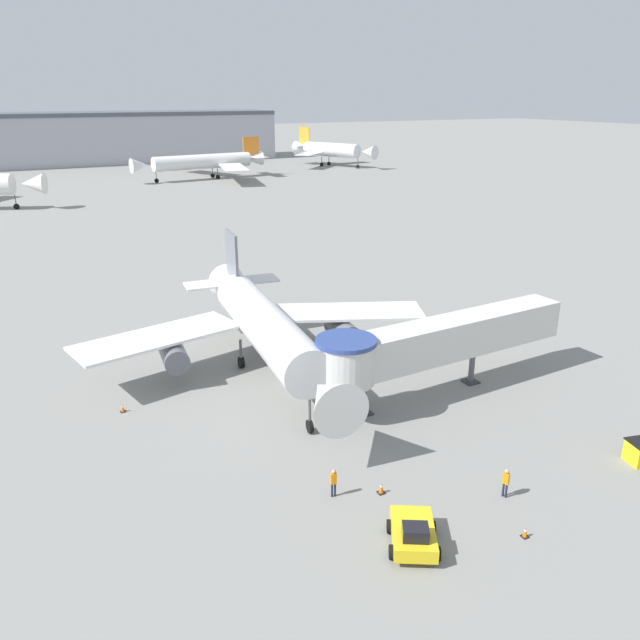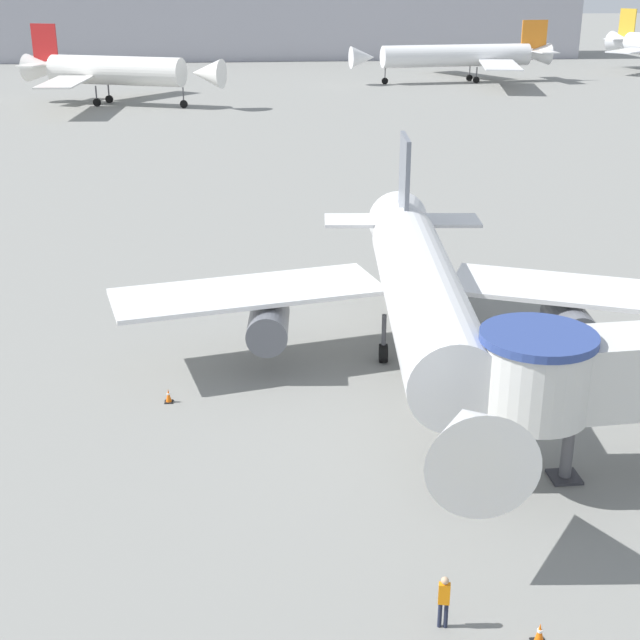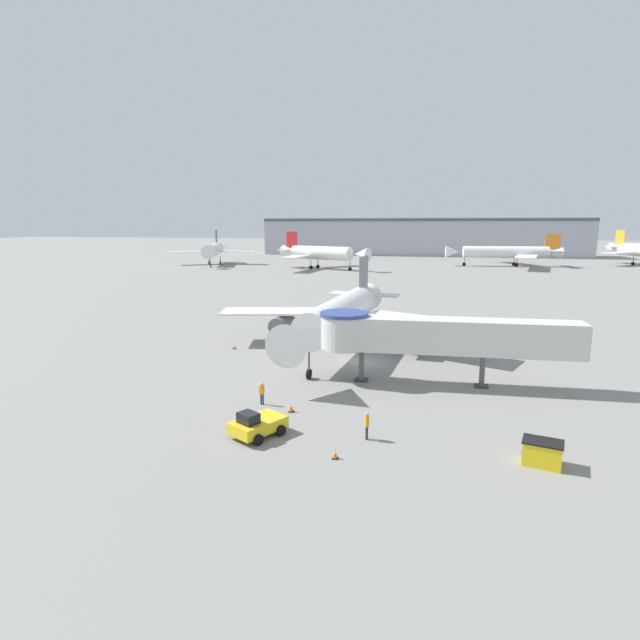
# 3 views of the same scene
# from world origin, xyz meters

# --- Properties ---
(ground_plane) EXTENTS (800.00, 800.00, 0.00)m
(ground_plane) POSITION_xyz_m (0.00, 0.00, 0.00)
(ground_plane) COLOR gray
(main_airplane) EXTENTS (29.20, 28.03, 9.47)m
(main_airplane) POSITION_xyz_m (-2.31, 3.18, 4.01)
(main_airplane) COLOR white
(main_airplane) RESTS_ON ground_plane
(jet_bridge) EXTENTS (21.27, 4.45, 5.92)m
(jet_bridge) POSITION_xyz_m (6.82, -5.92, 4.24)
(jet_bridge) COLOR silver
(jet_bridge) RESTS_ON ground_plane
(pushback_tug_yellow) EXTENTS (3.51, 4.01, 1.73)m
(pushback_tug_yellow) POSITION_xyz_m (-3.57, -19.07, 0.76)
(pushback_tug_yellow) COLOR yellow
(pushback_tug_yellow) RESTS_ON ground_plane
(service_container_yellow) EXTENTS (2.42, 1.92, 1.41)m
(service_container_yellow) POSITION_xyz_m (13.31, -19.15, 0.71)
(service_container_yellow) COLOR yellow
(service_container_yellow) RESTS_ON ground_plane
(traffic_cone_near_nose) EXTENTS (0.41, 0.41, 0.68)m
(traffic_cone_near_nose) POSITION_xyz_m (-2.61, -14.63, 0.33)
(traffic_cone_near_nose) COLOR black
(traffic_cone_near_nose) RESTS_ON ground_plane
(traffic_cone_port_wing) EXTENTS (0.38, 0.38, 0.63)m
(traffic_cone_port_wing) POSITION_xyz_m (-13.75, 1.63, 0.30)
(traffic_cone_port_wing) COLOR black
(traffic_cone_port_wing) RESTS_ON ground_plane
(traffic_cone_apron_front) EXTENTS (0.35, 0.35, 0.59)m
(traffic_cone_apron_front) POSITION_xyz_m (1.90, -21.04, 0.28)
(traffic_cone_apron_front) COLOR black
(traffic_cone_apron_front) RESTS_ON ground_plane
(ground_crew_marshaller) EXTENTS (0.36, 0.26, 1.71)m
(ground_crew_marshaller) POSITION_xyz_m (-5.14, -13.69, 0.99)
(ground_crew_marshaller) COLOR #1E2338
(ground_crew_marshaller) RESTS_ON ground_plane
(ground_crew_wing_walker) EXTENTS (0.31, 0.39, 1.76)m
(ground_crew_wing_walker) POSITION_xyz_m (3.30, -18.01, 1.01)
(ground_crew_wing_walker) COLOR #1E2338
(ground_crew_wing_walker) RESTS_ON ground_plane
(background_jet_teal_tail) EXTENTS (27.91, 28.84, 11.26)m
(background_jet_teal_tail) POSITION_xyz_m (-64.04, 105.34, 4.93)
(background_jet_teal_tail) COLOR white
(background_jet_teal_tail) RESTS_ON ground_plane
(background_jet_orange_tail) EXTENTS (35.79, 39.73, 10.16)m
(background_jet_orange_tail) POSITION_xyz_m (29.40, 121.19, 4.46)
(background_jet_orange_tail) COLOR white
(background_jet_orange_tail) RESTS_ON ground_plane
(background_jet_red_tail) EXTENTS (29.52, 31.25, 10.96)m
(background_jet_red_tail) POSITION_xyz_m (-26.69, 98.07, 4.80)
(background_jet_red_tail) COLOR white
(background_jet_red_tail) RESTS_ON ground_plane
(terminal_building) EXTENTS (133.86, 22.47, 15.55)m
(terminal_building) POSITION_xyz_m (0.00, 175.00, 7.79)
(terminal_building) COLOR #A8A8B2
(terminal_building) RESTS_ON ground_plane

